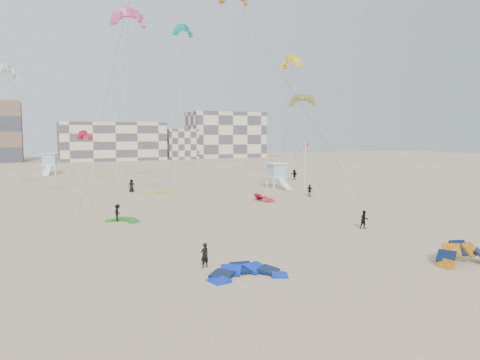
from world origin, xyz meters
name	(u,v)px	position (x,y,z in m)	size (l,w,h in m)	color
ground	(272,279)	(0.00, 0.00, 0.00)	(320.00, 320.00, 0.00)	tan
kite_ground_blue	(247,276)	(-1.16, 1.02, 0.00)	(4.38, 4.53, 0.93)	#0A2AF2
kite_ground_orange	(465,265)	(12.75, -2.48, 0.00)	(3.77, 3.15, 2.22)	orange
kite_ground_green	(123,221)	(-4.93, 21.70, 0.00)	(3.01, 3.18, 0.48)	#127817
kite_ground_red_far	(264,201)	(13.74, 28.72, 0.00)	(3.15, 2.99, 1.52)	red
kite_ground_yellow	(161,193)	(3.94, 41.99, 0.00)	(2.90, 3.05, 0.39)	yellow
kitesurfer_main	(205,255)	(-2.87, 3.76, 0.79)	(0.58, 0.38, 1.58)	black
kitesurfer_b	(364,220)	(14.20, 9.49, 0.82)	(0.80, 0.62, 1.64)	black
kitesurfer_c	(118,213)	(-5.40, 21.93, 0.84)	(1.09, 0.63, 1.69)	black
kitesurfer_d	(310,190)	(21.24, 29.82, 0.84)	(0.98, 0.41, 1.68)	black
kitesurfer_e	(132,186)	(0.11, 44.25, 0.94)	(0.92, 0.60, 1.89)	black
kitesurfer_f	(294,175)	(31.04, 50.72, 0.95)	(1.76, 0.56, 1.90)	black
kite_fly_grey	(5,72)	(-15.08, 33.02, 14.99)	(10.34, 8.05, 15.28)	white
kite_fly_pink	(129,19)	(-0.01, 42.80, 24.14)	(5.12, 7.13, 24.69)	#EB5999
kite_fly_olive	(303,101)	(21.43, 32.29, 12.89)	(6.13, 5.81, 13.31)	olive
kite_fly_yellow	(291,63)	(26.74, 44.97, 20.09)	(4.57, 7.08, 20.26)	yellow
kite_fly_teal_b	(183,32)	(13.47, 61.70, 27.24)	(7.33, 9.26, 27.44)	#0D8A88
kite_fly_red	(85,136)	(-4.57, 61.24, 8.00)	(5.35, 7.45, 8.20)	red
lifeguard_tower_near	(277,176)	(21.65, 40.10, 1.95)	(2.91, 5.43, 3.94)	white
lifeguard_tower_far	(50,164)	(-9.87, 80.35, 2.21)	(3.78, 6.46, 4.47)	white
flagpole	(305,164)	(24.78, 36.79, 3.84)	(0.59, 0.09, 7.28)	white
condo_mid	(112,141)	(10.00, 130.00, 6.00)	(32.00, 16.00, 12.00)	beige
condo_east	(226,135)	(50.00, 132.00, 8.00)	(26.00, 14.00, 16.00)	beige
condo_fill_right	(180,144)	(32.00, 128.00, 5.00)	(10.00, 10.00, 10.00)	beige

